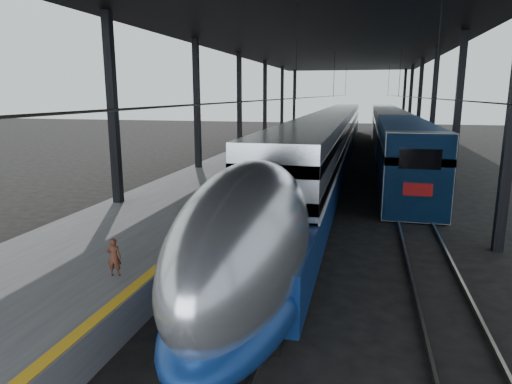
% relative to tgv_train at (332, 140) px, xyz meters
% --- Properties ---
extents(ground, '(160.00, 160.00, 0.00)m').
position_rel_tgv_train_xyz_m(ground, '(-2.00, -25.05, -1.98)').
color(ground, black).
rests_on(ground, ground).
extents(platform, '(6.00, 80.00, 1.00)m').
position_rel_tgv_train_xyz_m(platform, '(-5.50, -5.05, -1.48)').
color(platform, '#4C4C4F').
rests_on(platform, ground).
extents(yellow_strip, '(0.30, 80.00, 0.01)m').
position_rel_tgv_train_xyz_m(yellow_strip, '(-2.70, -5.05, -0.97)').
color(yellow_strip, gold).
rests_on(yellow_strip, platform).
extents(rails, '(6.52, 80.00, 0.16)m').
position_rel_tgv_train_xyz_m(rails, '(2.50, -5.05, -1.90)').
color(rails, slate).
rests_on(rails, ground).
extents(canopy, '(18.00, 75.00, 9.47)m').
position_rel_tgv_train_xyz_m(canopy, '(-0.10, -5.05, 7.14)').
color(canopy, black).
rests_on(canopy, ground).
extents(tgv_train, '(2.95, 65.20, 4.23)m').
position_rel_tgv_train_xyz_m(tgv_train, '(0.00, 0.00, 0.00)').
color(tgv_train, '#B1B4B9').
rests_on(tgv_train, ground).
extents(second_train, '(2.93, 56.05, 4.04)m').
position_rel_tgv_train_xyz_m(second_train, '(5.00, 10.14, 0.07)').
color(second_train, navy).
rests_on(second_train, ground).
extents(child, '(0.42, 0.32, 1.02)m').
position_rel_tgv_train_xyz_m(child, '(-3.54, -27.62, -0.46)').
color(child, '#51291B').
rests_on(child, platform).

